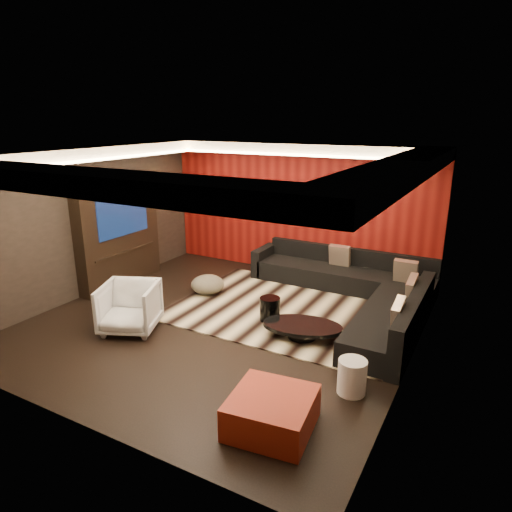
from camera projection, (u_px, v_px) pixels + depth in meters
The scene contains 26 objects.
floor at pixel (223, 323), 7.65m from camera, with size 6.00×6.00×0.02m, color black.
ceiling at pixel (219, 151), 6.82m from camera, with size 6.00×6.00×0.02m, color silver.
wall_back at pixel (298, 209), 9.76m from camera, with size 6.00×0.02×2.80m, color black.
wall_left at pixel (87, 222), 8.62m from camera, with size 0.02×6.00×2.80m, color black.
wall_right at pixel (418, 272), 5.86m from camera, with size 0.02×6.00×2.80m, color black.
red_feature_wall at pixel (297, 210), 9.73m from camera, with size 5.98×0.05×2.78m, color #6B0C0A.
soffit_back at pixel (293, 149), 9.12m from camera, with size 6.00×0.60×0.22m, color silver.
soffit_front at pixel (73, 181), 4.59m from camera, with size 6.00×0.60×0.22m, color silver.
soffit_left at pixel (92, 153), 8.10m from camera, with size 0.60×4.80×0.22m, color silver.
soffit_right at pixel (403, 169), 5.62m from camera, with size 0.60×4.80×0.22m, color silver.
cove_back at pixel (286, 154), 8.86m from camera, with size 4.80×0.08×0.04m, color #FFD899.
cove_front at pixel (100, 185), 4.91m from camera, with size 4.80×0.08×0.04m, color #FFD899.
cove_left at pixel (106, 159), 7.97m from camera, with size 0.08×4.80×0.04m, color #FFD899.
cove_right at pixel (375, 175), 5.80m from camera, with size 0.08×4.80×0.04m, color #FFD899.
tv_surround at pixel (118, 231), 9.14m from camera, with size 0.30×2.00×2.20m, color black.
tv_screen at pixel (123, 215), 8.96m from camera, with size 0.04×1.30×0.80m, color black.
tv_shelf at pixel (126, 252), 9.18m from camera, with size 0.04×1.60×0.04m, color black.
rug at pixel (290, 310), 8.11m from camera, with size 4.00×3.00×0.02m, color beige.
coffee_table at pixel (302, 330), 7.09m from camera, with size 1.24×1.24×0.21m, color black.
drum_stool at pixel (270, 309), 7.64m from camera, with size 0.34×0.34×0.40m, color black.
striped_pouf at pixel (208, 284), 8.82m from camera, with size 0.64×0.64×0.35m, color #B6AE8D.
white_side_table at pixel (352, 377), 5.65m from camera, with size 0.36×0.36×0.45m, color white.
orange_ottoman at pixel (272, 412), 5.01m from camera, with size 0.89×0.89×0.39m, color #A92315.
armchair at pixel (130, 307), 7.27m from camera, with size 0.84×0.87×0.79m, color silver.
sectional_sofa at pixel (358, 290), 8.34m from camera, with size 3.65×3.50×0.75m.
throw_pillows at pixel (386, 280), 7.83m from camera, with size 1.94×2.74×0.50m.
Camera 1 is at (3.84, -5.86, 3.32)m, focal length 32.00 mm.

